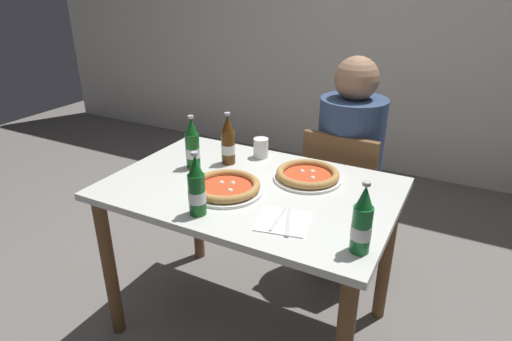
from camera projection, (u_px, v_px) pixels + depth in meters
The scene contains 13 objects.
ground_plane at pixel (251, 321), 2.13m from camera, with size 8.00×8.00×0.00m, color slate.
back_wall_tiled at pixel (384, 12), 3.36m from camera, with size 7.00×0.10×2.60m, color silver.
dining_table_main at pixel (251, 209), 1.86m from camera, with size 1.20×0.80×0.75m.
chair_behind_table at pixel (343, 195), 2.32m from camera, with size 0.41×0.41×0.85m.
diner_seated at pixel (347, 174), 2.32m from camera, with size 0.34×0.34×1.21m.
pizza_margherita_near at pixel (226, 187), 1.76m from camera, with size 0.31×0.31×0.04m.
pizza_marinara_far at pixel (308, 175), 1.86m from camera, with size 0.30×0.30×0.04m.
beer_bottle_left at pixel (228, 142), 1.99m from camera, with size 0.07×0.07×0.25m.
beer_bottle_center at pixel (197, 189), 1.56m from camera, with size 0.07×0.07×0.25m.
beer_bottle_right at pixel (192, 146), 1.95m from camera, with size 0.07×0.07×0.25m.
beer_bottle_extra at pixel (362, 223), 1.34m from camera, with size 0.07×0.07×0.25m.
napkin_with_cutlery at pixel (283, 221), 1.55m from camera, with size 0.21×0.21×0.01m.
paper_cup at pixel (261, 148), 2.08m from camera, with size 0.07×0.07×0.10m, color white.
Camera 1 is at (0.78, -1.43, 1.56)m, focal length 30.23 mm.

